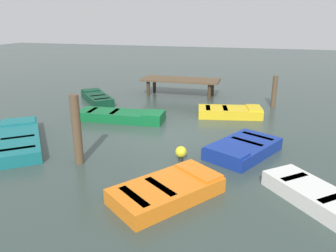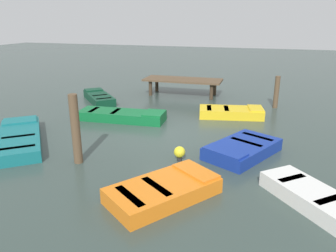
# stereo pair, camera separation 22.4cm
# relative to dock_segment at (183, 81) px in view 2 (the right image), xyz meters

# --- Properties ---
(ground_plane) EXTENTS (80.00, 80.00, 0.00)m
(ground_plane) POSITION_rel_dock_segment_xyz_m (1.19, -6.75, -0.83)
(ground_plane) COLOR #33423D
(dock_segment) EXTENTS (4.49, 1.73, 0.95)m
(dock_segment) POSITION_rel_dock_segment_xyz_m (0.00, 0.00, 0.00)
(dock_segment) COLOR brown
(dock_segment) RESTS_ON ground_plane
(rowboat_blue) EXTENTS (2.53, 3.02, 0.46)m
(rowboat_blue) POSITION_rel_dock_segment_xyz_m (4.11, -7.90, -0.61)
(rowboat_blue) COLOR navy
(rowboat_blue) RESTS_ON ground_plane
(rowboat_teal) EXTENTS (3.59, 3.98, 0.46)m
(rowboat_teal) POSITION_rel_dock_segment_xyz_m (-3.62, -9.23, -0.61)
(rowboat_teal) COLOR #14666B
(rowboat_teal) RESTS_ON ground_plane
(rowboat_yellow) EXTENTS (3.02, 1.77, 0.46)m
(rowboat_yellow) POSITION_rel_dock_segment_xyz_m (3.25, -3.60, -0.61)
(rowboat_yellow) COLOR gold
(rowboat_yellow) RESTS_ON ground_plane
(rowboat_dark_green) EXTENTS (2.79, 2.88, 0.46)m
(rowboat_dark_green) POSITION_rel_dock_segment_xyz_m (-3.96, -2.81, -0.61)
(rowboat_dark_green) COLOR #0C3823
(rowboat_dark_green) RESTS_ON ground_plane
(rowboat_green) EXTENTS (3.88, 1.42, 0.46)m
(rowboat_green) POSITION_rel_dock_segment_xyz_m (-1.28, -5.56, -0.61)
(rowboat_green) COLOR #0F602D
(rowboat_green) RESTS_ON ground_plane
(rowboat_orange) EXTENTS (2.77, 3.06, 0.46)m
(rowboat_orange) POSITION_rel_dock_segment_xyz_m (2.47, -11.21, -0.61)
(rowboat_orange) COLOR orange
(rowboat_orange) RESTS_ON ground_plane
(mooring_piling_near_left) EXTENTS (0.27, 0.27, 2.18)m
(mooring_piling_near_left) POSITION_rel_dock_segment_xyz_m (-0.73, -10.01, 0.26)
(mooring_piling_near_left) COLOR brown
(mooring_piling_near_left) RESTS_ON ground_plane
(mooring_piling_mid_left) EXTENTS (0.24, 0.24, 1.60)m
(mooring_piling_mid_left) POSITION_rel_dock_segment_xyz_m (5.18, -1.36, -0.03)
(mooring_piling_mid_left) COLOR brown
(mooring_piling_mid_left) RESTS_ON ground_plane
(marker_buoy) EXTENTS (0.36, 0.36, 0.48)m
(marker_buoy) POSITION_rel_dock_segment_xyz_m (2.26, -8.96, -0.54)
(marker_buoy) COLOR #262626
(marker_buoy) RESTS_ON ground_plane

